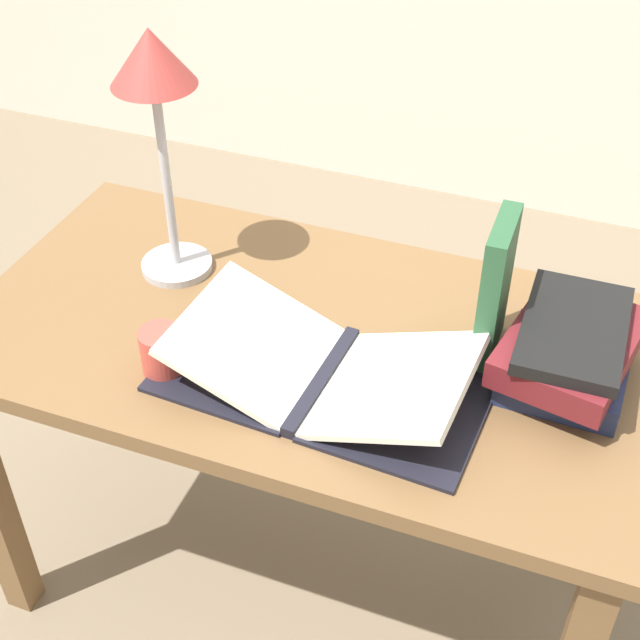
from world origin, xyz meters
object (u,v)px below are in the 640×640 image
object	(u,v)px
open_book	(322,371)
book_stack_tall	(569,352)
book_standing_upright	(495,290)
coffee_mug	(163,351)
reading_lamp	(155,89)

from	to	relation	value
open_book	book_stack_tall	distance (m)	0.42
book_standing_upright	coffee_mug	world-z (taller)	book_standing_upright
open_book	book_stack_tall	bearing A→B (deg)	25.28
book_stack_tall	reading_lamp	distance (m)	0.84
reading_lamp	coffee_mug	distance (m)	0.46
open_book	book_standing_upright	bearing A→B (deg)	40.98
book_standing_upright	open_book	bearing A→B (deg)	-142.90
book_standing_upright	coffee_mug	distance (m)	0.58
book_standing_upright	coffee_mug	bearing A→B (deg)	-154.48
reading_lamp	book_standing_upright	bearing A→B (deg)	-2.41
open_book	coffee_mug	xyz separation A→B (m)	(-0.27, -0.06, 0.01)
book_stack_tall	reading_lamp	world-z (taller)	reading_lamp
book_stack_tall	open_book	bearing A→B (deg)	-157.99
reading_lamp	coffee_mug	xyz separation A→B (m)	(0.12, -0.28, -0.34)
open_book	book_stack_tall	xyz separation A→B (m)	(0.39, 0.16, 0.04)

